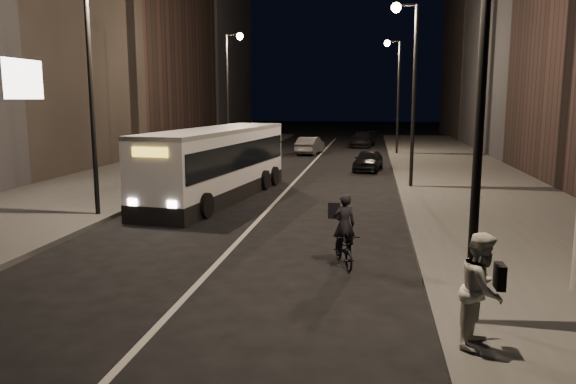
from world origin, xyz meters
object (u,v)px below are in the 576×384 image
(car_far, at_px, (363,139))
(cyclist_on_bicycle, at_px, (344,242))
(car_mid, at_px, (310,145))
(pedestrian_woman, at_px, (482,290))
(streetlight_left_far, at_px, (231,79))
(streetlight_right_far, at_px, (395,81))
(streetlight_right_mid, at_px, (409,70))
(streetlight_left_near, at_px, (97,61))
(car_near, at_px, (368,160))
(streetlight_right_near, at_px, (468,23))
(city_bus, at_px, (217,161))

(car_far, bearing_deg, cyclist_on_bicycle, -82.39)
(car_mid, bearing_deg, pedestrian_woman, 108.72)
(streetlight_left_far, relative_size, pedestrian_woman, 4.34)
(streetlight_right_far, bearing_deg, car_mid, -178.80)
(streetlight_right_mid, height_order, streetlight_left_near, same)
(streetlight_right_far, distance_m, pedestrian_woman, 33.28)
(streetlight_left_far, xyz_separation_m, car_near, (8.93, -3.37, -4.75))
(streetlight_right_mid, distance_m, car_near, 8.33)
(streetlight_right_near, bearing_deg, car_near, 94.38)
(city_bus, bearing_deg, streetlight_right_mid, 32.01)
(streetlight_left_far, xyz_separation_m, car_far, (8.31, 13.10, -4.70))
(streetlight_left_near, height_order, city_bus, streetlight_left_near)
(car_near, relative_size, car_mid, 0.90)
(pedestrian_woman, bearing_deg, car_far, 26.10)
(cyclist_on_bicycle, xyz_separation_m, car_mid, (-3.97, 28.31, 0.04))
(streetlight_left_near, bearing_deg, car_mid, 79.25)
(car_near, bearing_deg, streetlight_left_near, -113.73)
(cyclist_on_bicycle, height_order, car_near, cyclist_on_bicycle)
(streetlight_right_mid, height_order, city_bus, streetlight_right_mid)
(cyclist_on_bicycle, distance_m, car_mid, 28.59)
(car_mid, height_order, car_far, car_far)
(car_near, bearing_deg, streetlight_right_mid, -67.67)
(streetlight_left_far, height_order, car_far, streetlight_left_far)
(streetlight_left_near, xyz_separation_m, city_bus, (2.82, 4.44, -3.78))
(streetlight_left_near, relative_size, streetlight_left_far, 1.00)
(city_bus, xyz_separation_m, car_near, (6.12, 10.19, -0.97))
(streetlight_left_near, distance_m, cyclist_on_bicycle, 10.70)
(streetlight_left_near, relative_size, car_mid, 2.04)
(pedestrian_woman, relative_size, car_mid, 0.47)
(streetlight_left_near, bearing_deg, pedestrian_woman, -39.46)
(streetlight_left_near, relative_size, city_bus, 0.74)
(streetlight_left_far, distance_m, car_far, 16.21)
(pedestrian_woman, bearing_deg, city_bus, 53.50)
(streetlight_right_far, distance_m, streetlight_left_near, 26.26)
(cyclist_on_bicycle, bearing_deg, streetlight_right_mid, 63.15)
(streetlight_left_near, xyz_separation_m, pedestrian_woman, (10.93, -9.00, -4.27))
(streetlight_left_near, bearing_deg, cyclist_on_bicycle, -27.55)
(streetlight_left_far, bearing_deg, car_mid, 52.33)
(city_bus, height_order, pedestrian_woman, city_bus)
(streetlight_right_near, xyz_separation_m, streetlight_right_far, (0.00, 32.00, 0.00))
(streetlight_left_far, xyz_separation_m, car_mid, (4.53, 5.87, -4.71))
(streetlight_right_mid, distance_m, city_bus, 9.41)
(streetlight_right_far, xyz_separation_m, cyclist_on_bicycle, (-2.16, -28.44, -4.74))
(car_near, distance_m, car_mid, 10.24)
(streetlight_right_near, height_order, car_far, streetlight_right_near)
(car_mid, bearing_deg, city_bus, 92.66)
(streetlight_right_mid, bearing_deg, pedestrian_woman, -89.10)
(streetlight_right_far, bearing_deg, cyclist_on_bicycle, -94.34)
(streetlight_right_mid, bearing_deg, car_near, 104.65)
(streetlight_left_far, relative_size, cyclist_on_bicycle, 4.39)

